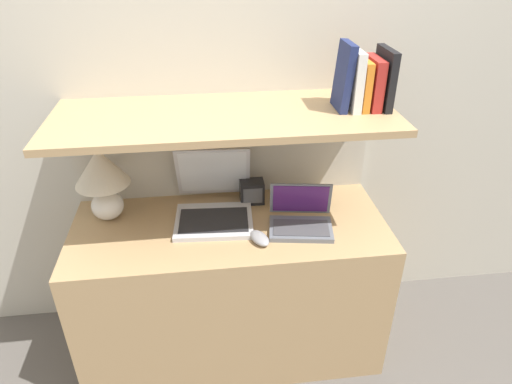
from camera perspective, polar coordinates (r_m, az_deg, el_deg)
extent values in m
cube|color=beige|center=(2.01, -4.49, 13.25)|extent=(6.00, 0.05, 2.40)
cube|color=tan|center=(2.14, -3.03, -11.92)|extent=(1.32, 0.55, 0.70)
cube|color=beige|center=(2.24, -3.79, -2.63)|extent=(1.32, 0.04, 1.14)
cube|color=tan|center=(1.77, -3.92, 9.33)|extent=(1.32, 0.50, 0.03)
ellipsoid|color=white|center=(2.04, -18.06, -1.59)|extent=(0.14, 0.14, 0.12)
cylinder|color=tan|center=(2.00, -18.44, 0.46)|extent=(0.02, 0.02, 0.05)
cone|color=beige|center=(1.95, -18.91, 3.00)|extent=(0.22, 0.22, 0.15)
cube|color=silver|center=(1.94, -5.28, -3.62)|extent=(0.34, 0.28, 0.02)
cube|color=#232326|center=(1.92, -5.30, -3.51)|extent=(0.30, 0.20, 0.00)
cube|color=silver|center=(2.02, -5.38, 2.53)|extent=(0.33, 0.12, 0.26)
cube|color=white|center=(2.02, -5.38, 2.51)|extent=(0.30, 0.10, 0.23)
cube|color=slate|center=(1.89, 5.61, -4.63)|extent=(0.28, 0.21, 0.02)
cube|color=#47474C|center=(1.88, 5.64, -4.46)|extent=(0.24, 0.15, 0.00)
cube|color=slate|center=(1.93, 5.59, -0.80)|extent=(0.26, 0.07, 0.15)
cube|color=#4C1E60|center=(1.92, 5.60, -0.86)|extent=(0.23, 0.06, 0.14)
ellipsoid|color=#99999E|center=(1.82, 0.45, -5.79)|extent=(0.10, 0.13, 0.03)
cube|color=black|center=(2.06, -0.52, 0.06)|extent=(0.11, 0.08, 0.10)
cube|color=#59595B|center=(2.02, -0.39, -0.51)|extent=(0.09, 0.00, 0.07)
cube|color=black|center=(1.86, 15.78, 13.50)|extent=(0.03, 0.17, 0.23)
cube|color=#A82823|center=(1.85, 14.44, 13.06)|extent=(0.04, 0.16, 0.19)
cube|color=orange|center=(1.84, 13.16, 13.00)|extent=(0.03, 0.15, 0.19)
cube|color=silver|center=(1.82, 12.14, 13.57)|extent=(0.03, 0.16, 0.23)
cube|color=navy|center=(1.81, 10.91, 13.99)|extent=(0.05, 0.14, 0.25)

